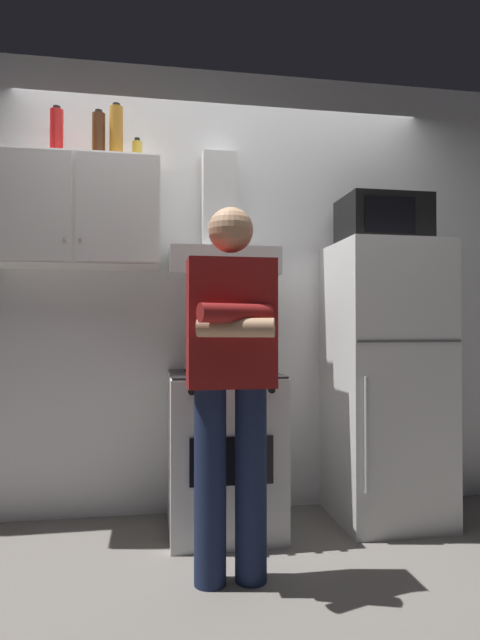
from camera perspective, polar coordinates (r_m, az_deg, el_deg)
name	(u,v)px	position (r m, az deg, el deg)	size (l,w,h in m)	color
ground_plane	(240,547)	(2.86, 0.00, -23.70)	(7.00, 7.00, 0.00)	slate
back_wall_tiled	(224,290)	(3.24, -1.75, 3.36)	(4.80, 0.10, 2.70)	white
upper_cabinet	(78,213)	(3.07, -17.37, 11.18)	(0.90, 0.37, 0.60)	white
stove_oven	(224,450)	(2.96, -1.81, -14.12)	(0.60, 0.62, 0.87)	white
range_hood	(221,244)	(3.04, -2.12, 8.34)	(0.60, 0.44, 0.75)	white
refrigerator	(385,381)	(3.16, 15.62, -6.47)	(0.60, 0.62, 1.60)	silver
microwave	(383,221)	(3.23, 15.40, 10.41)	(0.48, 0.37, 0.28)	black
person_standing	(231,376)	(2.28, -1.01, -6.12)	(0.38, 0.33, 1.64)	#192342
cooking_pot	(251,361)	(2.79, 1.19, -4.50)	(0.29, 0.19, 0.12)	#B7BABF
bottle_liquor_amber	(116,133)	(3.16, -13.44, 19.36)	(0.07, 0.07, 0.32)	#B7721E
bottle_spice_jar	(137,151)	(3.15, -11.23, 17.71)	(0.06, 0.06, 0.14)	gold
bottle_soda_red	(57,133)	(3.20, -19.50, 18.79)	(0.07, 0.07, 0.28)	red
bottle_rum_dark	(99,136)	(3.16, -15.27, 18.94)	(0.07, 0.07, 0.27)	#47230F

